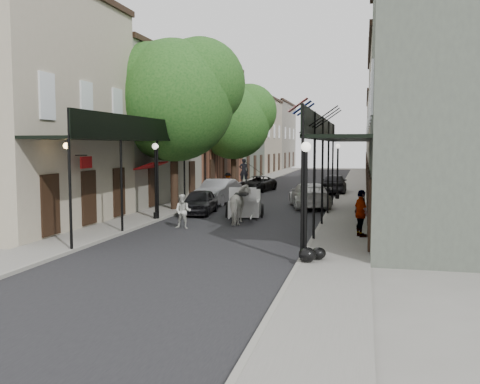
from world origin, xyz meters
The scene contains 24 objects.
ground centered at (0.00, 0.00, 0.00)m, with size 140.00×140.00×0.00m, color gray.
road centered at (0.00, 20.00, 0.01)m, with size 8.00×90.00×0.01m, color black.
sidewalk_left centered at (-5.00, 20.00, 0.06)m, with size 2.20×90.00×0.12m, color gray.
sidewalk_right centered at (5.00, 20.00, 0.06)m, with size 2.20×90.00×0.12m, color gray.
building_row_left centered at (-8.60, 30.00, 5.25)m, with size 5.00×80.00×10.50m, color #A99E87.
building_row_right centered at (8.60, 30.00, 5.25)m, with size 5.00×80.00×10.50m, color gray.
gallery_left centered at (-4.79, 6.98, 4.05)m, with size 2.20×18.05×4.88m.
gallery_right centered at (4.79, 6.98, 4.05)m, with size 2.20×18.05×4.88m.
tree_near centered at (-4.20, 10.18, 6.49)m, with size 7.31×6.80×9.63m.
tree_far centered at (-4.25, 24.18, 5.84)m, with size 6.45×6.00×8.61m.
lamppost_right_near centered at (4.10, -2.00, 2.05)m, with size 0.32×0.32×3.71m.
lamppost_left centered at (-4.10, 6.00, 2.05)m, with size 0.32×0.32×3.71m.
lamppost_right_far centered at (4.10, 18.00, 2.05)m, with size 0.32×0.32×3.71m.
horse centered at (0.20, 6.00, 0.92)m, with size 0.99×2.18×1.84m, color silver.
carriage centered at (-0.24, 8.84, 1.20)m, with size 2.13×2.92×3.08m.
pedestrian_walking centered at (-2.00, 3.99, 0.77)m, with size 0.75×0.58×1.54m, color beige.
pedestrian_sidewalk_left centered at (-4.20, 20.57, 0.89)m, with size 0.99×0.57×1.54m, color gray.
pedestrian_sidewalk_right centered at (5.77, 2.88, 1.05)m, with size 1.09×0.45×1.86m, color gray.
car_left_near centered at (-2.81, 9.00, 0.67)m, with size 1.57×3.91×1.33m, color black.
car_left_mid centered at (-3.17, 14.00, 0.79)m, with size 1.67×4.78×1.57m, color #A1A1A6.
car_left_far centered at (-2.60, 24.00, 0.62)m, with size 2.05×4.45×1.24m, color black.
car_right_near centered at (2.69, 13.32, 0.75)m, with size 2.09×5.15×1.49m, color silver.
car_right_far centered at (3.60, 23.17, 0.79)m, with size 1.86×4.63×1.58m, color black.
trash_bags centered at (4.32, -2.03, 0.34)m, with size 0.81×0.96×0.47m.
Camera 1 is at (5.87, -18.50, 3.72)m, focal length 40.00 mm.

